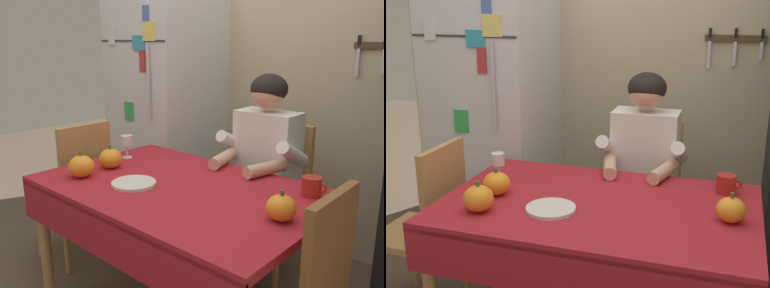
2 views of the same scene
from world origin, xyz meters
TOP-DOWN VIEW (x-y plane):
  - back_wall_assembly at (0.05, 1.35)m, footprint 3.70×0.13m
  - refrigerator at (-0.95, 0.96)m, footprint 0.68×0.71m
  - dining_table at (0.00, 0.08)m, footprint 1.40×0.90m
  - chair_behind_person at (0.09, 0.87)m, footprint 0.40×0.40m
  - seated_person at (0.09, 0.68)m, footprint 0.47×0.55m
  - chair_left_side at (-0.90, 0.10)m, footprint 0.40×0.40m
  - coffee_mug at (0.54, 0.40)m, footprint 0.12×0.09m
  - wine_glass at (-0.56, 0.23)m, footprint 0.07×0.07m
  - pumpkin_large at (-0.48, 0.05)m, footprint 0.13×0.13m
  - pumpkin_medium at (-0.46, -0.15)m, footprint 0.13×0.13m
  - pumpkin_small at (0.57, 0.08)m, footprint 0.12×0.12m
  - serving_tray at (-0.17, -0.05)m, footprint 0.22×0.22m

SIDE VIEW (x-z plane):
  - chair_behind_person at x=0.09m, z-range 0.05..0.98m
  - chair_left_side at x=-0.90m, z-range 0.05..0.98m
  - dining_table at x=0.00m, z-range 0.29..1.03m
  - seated_person at x=0.09m, z-range 0.11..1.36m
  - serving_tray at x=-0.17m, z-range 0.74..0.76m
  - coffee_mug at x=0.54m, z-range 0.74..0.83m
  - pumpkin_small at x=0.57m, z-range 0.73..0.86m
  - pumpkin_large at x=-0.48m, z-range 0.73..0.86m
  - pumpkin_medium at x=-0.46m, z-range 0.73..0.87m
  - wine_glass at x=-0.56m, z-range 0.77..0.91m
  - refrigerator at x=-0.95m, z-range 0.00..1.80m
  - back_wall_assembly at x=0.05m, z-range 0.00..2.60m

